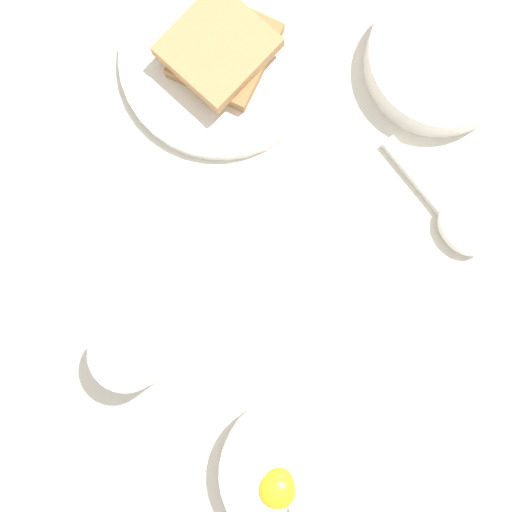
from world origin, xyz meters
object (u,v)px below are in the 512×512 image
object	(u,v)px
congee_bowl	(442,58)
soup_spoon	(454,219)
toast_plate	(221,59)
drinking_cup	(132,353)
toast_sandwich	(221,49)
egg_bowl	(293,471)

from	to	relation	value
congee_bowl	soup_spoon	bearing A→B (deg)	-34.71
toast_plate	drinking_cup	distance (m)	0.34
toast_sandwich	congee_bowl	world-z (taller)	toast_sandwich
soup_spoon	drinking_cup	world-z (taller)	drinking_cup
congee_bowl	drinking_cup	bearing A→B (deg)	-83.88
soup_spoon	drinking_cup	distance (m)	0.37
toast_sandwich	congee_bowl	distance (m)	0.24
toast_sandwich	drinking_cup	distance (m)	0.34
toast_plate	congee_bowl	bearing A→B (deg)	51.03
drinking_cup	toast_plate	bearing A→B (deg)	126.97
egg_bowl	soup_spoon	size ratio (longest dim) A/B	0.95
soup_spoon	congee_bowl	xyz separation A→B (m)	(-0.15, 0.10, 0.01)
drinking_cup	toast_sandwich	bearing A→B (deg)	126.74
soup_spoon	congee_bowl	size ratio (longest dim) A/B	0.96
egg_bowl	drinking_cup	bearing A→B (deg)	-164.06
egg_bowl	toast_sandwich	distance (m)	0.45
toast_plate	congee_bowl	size ratio (longest dim) A/B	1.36
egg_bowl	toast_plate	distance (m)	0.45
toast_sandwich	soup_spoon	size ratio (longest dim) A/B	0.85
egg_bowl	soup_spoon	xyz separation A→B (m)	(-0.10, 0.30, -0.01)
egg_bowl	drinking_cup	size ratio (longest dim) A/B	2.01
toast_plate	toast_sandwich	distance (m)	0.03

